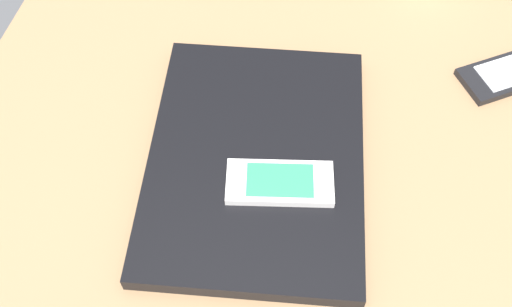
# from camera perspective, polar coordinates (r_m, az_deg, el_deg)

# --- Properties ---
(desk_surface) EXTENTS (1.20, 0.80, 0.03)m
(desk_surface) POSITION_cam_1_polar(r_m,az_deg,el_deg) (0.72, 3.47, 1.90)
(desk_surface) COLOR #9E7751
(desk_surface) RESTS_ON ground
(laptop_closed) EXTENTS (0.34, 0.27, 0.02)m
(laptop_closed) POSITION_cam_1_polar(r_m,az_deg,el_deg) (0.67, -0.00, -0.49)
(laptop_closed) COLOR black
(laptop_closed) RESTS_ON desk_surface
(cell_phone_on_laptop) EXTENTS (0.07, 0.12, 0.01)m
(cell_phone_on_laptop) POSITION_cam_1_polar(r_m,az_deg,el_deg) (0.63, 2.57, -2.83)
(cell_phone_on_laptop) COLOR silver
(cell_phone_on_laptop) RESTS_ON laptop_closed
(cell_phone_on_desk) EXTENTS (0.11, 0.13, 0.01)m
(cell_phone_on_desk) POSITION_cam_1_polar(r_m,az_deg,el_deg) (0.81, 22.76, 6.95)
(cell_phone_on_desk) COLOR black
(cell_phone_on_desk) RESTS_ON desk_surface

